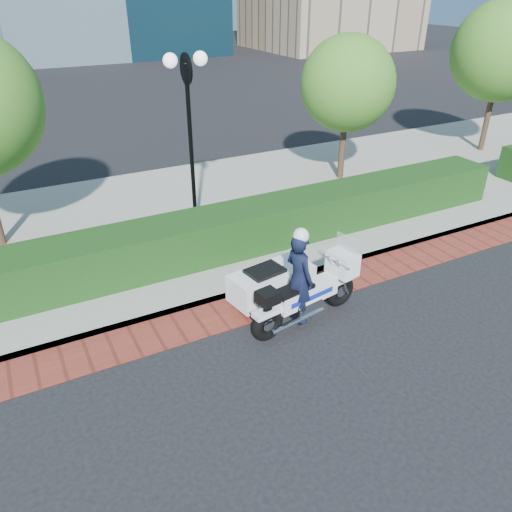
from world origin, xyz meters
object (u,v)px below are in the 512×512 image
tree_c (348,84)px  tree_d (502,51)px  lamppost (189,117)px  police_motorcycle (290,284)px

tree_c → tree_d: tree_d is taller
lamppost → tree_c: size_ratio=0.98×
tree_c → tree_d: bearing=0.0°
lamppost → tree_d: bearing=6.2°
police_motorcycle → tree_c: bearing=37.3°
tree_c → tree_d: (6.50, 0.00, 0.56)m
tree_d → tree_c: bearing=-180.0°
lamppost → police_motorcycle: lamppost is taller
lamppost → police_motorcycle: bearing=-87.0°
tree_c → police_motorcycle: (-5.28, -5.57, -2.36)m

